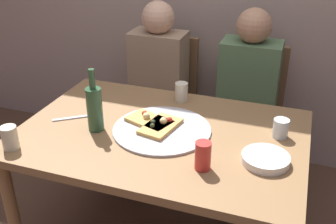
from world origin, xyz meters
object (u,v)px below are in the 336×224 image
pizza_tray (161,129)px  tumbler_far (10,138)px  plate_stack (265,159)px  tumbler_near (181,92)px  table_knife (75,118)px  wine_bottle (95,108)px  chair_right (247,106)px  pizza_slice_extra (149,120)px  guest_in_sweater (154,85)px  pizza_slice_last (161,126)px  wine_glass (281,128)px  soda_can (203,156)px  dining_table (161,146)px  guest_in_beanie (245,98)px  chair_left (162,93)px

pizza_tray → tumbler_far: bearing=-147.2°
tumbler_far → plate_stack: 1.10m
tumbler_near → table_knife: tumbler_near is taller
wine_bottle → tumbler_near: 0.53m
wine_bottle → chair_right: (0.59, 0.94, -0.34)m
pizza_slice_extra → guest_in_sweater: size_ratio=0.21×
plate_stack → pizza_slice_last: bearing=167.4°
table_knife → tumbler_far: bearing=-144.4°
pizza_slice_extra → wine_glass: bearing=8.7°
soda_can → chair_right: size_ratio=0.14×
tumbler_near → soda_can: soda_can is taller
dining_table → table_knife: (-0.46, -0.02, 0.08)m
pizza_slice_extra → guest_in_beanie: (0.37, 0.66, -0.12)m
tumbler_near → guest_in_sweater: 0.48m
pizza_tray → chair_left: (-0.31, 0.85, -0.23)m
pizza_slice_last → wine_glass: wine_glass is taller
chair_left → guest_in_beanie: (0.60, -0.15, 0.13)m
pizza_tray → chair_left: bearing=109.9°
pizza_slice_last → wine_bottle: wine_bottle is taller
pizza_tray → guest_in_sweater: bearing=113.8°
tumbler_far → dining_table: bearing=32.0°
chair_right → chair_left: bearing=0.0°
pizza_slice_last → chair_right: 0.93m
tumbler_far → wine_bottle: bearing=45.1°
pizza_slice_last → wine_glass: 0.56m
tumbler_far → guest_in_beanie: guest_in_beanie is taller
pizza_tray → pizza_slice_extra: 0.08m
dining_table → guest_in_beanie: 0.76m
soda_can → wine_bottle: bearing=165.7°
tumbler_far → guest_in_beanie: (0.86, 1.07, -0.15)m
tumbler_far → table_knife: size_ratio=0.49×
guest_in_beanie → wine_glass: bearing=113.4°
chair_right → tumbler_near: bearing=59.2°
dining_table → pizza_slice_extra: bearing=151.5°
tumbler_far → guest_in_sweater: (0.26, 1.07, -0.15)m
dining_table → pizza_slice_last: (-0.01, 0.01, 0.11)m
pizza_tray → plate_stack: (0.50, -0.11, 0.01)m
tumbler_far → chair_left: 1.27m
pizza_slice_last → table_knife: size_ratio=1.10×
chair_right → wine_bottle: bearing=58.1°
tumbler_near → pizza_tray: bearing=-88.5°
wine_bottle → guest_in_beanie: bearing=53.4°
guest_in_sweater → table_knife: bearing=78.6°
chair_left → guest_in_sweater: bearing=90.0°
plate_stack → chair_right: chair_right is taller
soda_can → guest_in_beanie: bearing=88.4°
soda_can → guest_in_beanie: (0.03, 0.94, -0.15)m
soda_can → plate_stack: size_ratio=0.61×
wine_bottle → plate_stack: wine_bottle is taller
tumbler_near → guest_in_sweater: (-0.30, 0.35, -0.14)m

